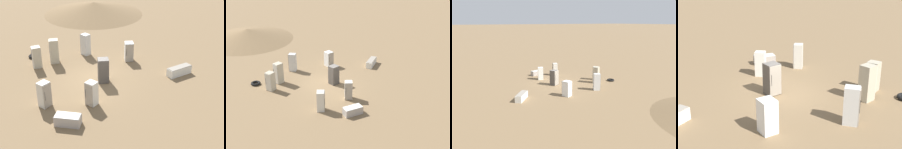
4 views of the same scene
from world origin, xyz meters
The scene contains 9 objects.
ground_plane centered at (0.00, 0.00, 0.00)m, with size 1000.00×1000.00×0.00m, color brown.
discarded_fridge_1 centered at (0.26, -5.46, 0.31)m, with size 1.55×0.89×0.63m.
discarded_fridge_2 centered at (0.79, -3.10, 0.79)m, with size 0.77×0.77×1.57m.
discarded_fridge_3 centered at (-1.88, -4.13, 0.82)m, with size 0.79×0.80×1.65m.
discarded_fridge_4 centered at (-5.10, 0.55, 0.84)m, with size 0.90×0.90×1.68m.
discarded_fridge_5 centered at (0.50, -0.07, 0.87)m, with size 0.97×0.97×1.75m.
discarded_fridge_6 centered at (1.29, 3.92, 0.76)m, with size 0.89×0.96×1.52m.
discarded_fridge_7 centered at (-2.46, 3.95, 0.89)m, with size 0.87×0.81×1.78m.
discarded_fridge_8 centered at (-4.20, 1.72, 0.97)m, with size 0.91×0.88×1.93m.
Camera 4 is at (2.69, 15.56, 6.92)m, focal length 50.00 mm.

